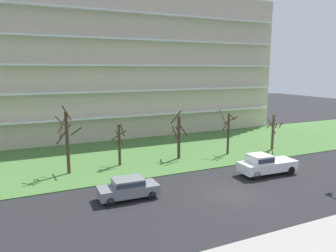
% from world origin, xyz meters
% --- Properties ---
extents(ground, '(160.00, 160.00, 0.00)m').
position_xyz_m(ground, '(0.00, 0.00, 0.00)').
color(ground, '#232326').
extents(sidewalk_curb_near, '(80.00, 4.00, 0.15)m').
position_xyz_m(sidewalk_curb_near, '(0.00, -8.00, 0.07)').
color(sidewalk_curb_near, '#99968E').
rests_on(sidewalk_curb_near, ground).
extents(grass_lawn_strip, '(80.00, 16.00, 0.08)m').
position_xyz_m(grass_lawn_strip, '(0.00, 14.00, 0.04)').
color(grass_lawn_strip, '#477238').
rests_on(grass_lawn_strip, ground).
extents(apartment_building, '(46.07, 11.95, 19.97)m').
position_xyz_m(apartment_building, '(0.00, 27.50, 9.99)').
color(apartment_building, beige).
rests_on(apartment_building, ground).
extents(tree_far_left, '(2.22, 2.17, 6.39)m').
position_xyz_m(tree_far_left, '(-10.69, 10.27, 3.26)').
color(tree_far_left, '#423023').
rests_on(tree_far_left, ground).
extents(tree_left, '(1.59, 1.60, 4.40)m').
position_xyz_m(tree_left, '(-5.72, 10.70, 2.31)').
color(tree_left, '#423023').
rests_on(tree_left, ground).
extents(tree_center, '(2.18, 2.18, 5.12)m').
position_xyz_m(tree_center, '(0.61, 10.43, 2.56)').
color(tree_center, '#423023').
rests_on(tree_center, ground).
extents(tree_right, '(2.06, 1.91, 5.11)m').
position_xyz_m(tree_right, '(6.45, 9.74, 2.69)').
color(tree_right, '#423023').
rests_on(tree_right, ground).
extents(tree_far_right, '(1.95, 1.80, 4.29)m').
position_xyz_m(tree_far_right, '(12.50, 9.19, 2.33)').
color(tree_far_right, brown).
rests_on(tree_far_right, ground).
extents(pickup_white_near_left, '(5.48, 2.24, 1.95)m').
position_xyz_m(pickup_white_near_left, '(5.47, 2.51, 1.02)').
color(pickup_white_near_left, white).
rests_on(pickup_white_near_left, ground).
extents(sedan_gray_center_left, '(4.46, 1.94, 1.57)m').
position_xyz_m(sedan_gray_center_left, '(-7.49, 2.50, 0.87)').
color(sedan_gray_center_left, slate).
rests_on(sedan_gray_center_left, ground).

